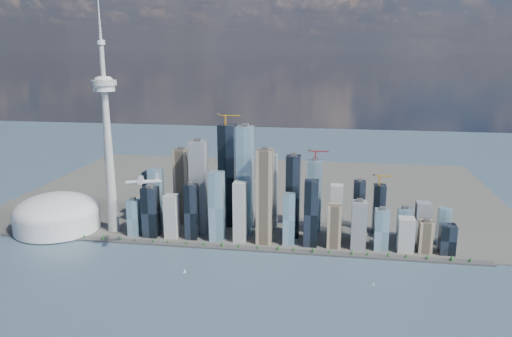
% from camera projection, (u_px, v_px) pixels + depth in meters
% --- Properties ---
extents(ground, '(4000.00, 4000.00, 0.00)m').
position_uv_depth(ground, '(201.00, 304.00, 859.70)').
color(ground, '#384E62').
rests_on(ground, ground).
extents(seawall, '(1100.00, 22.00, 4.00)m').
position_uv_depth(seawall, '(231.00, 248.00, 1099.33)').
color(seawall, '#383838').
rests_on(seawall, ground).
extents(land, '(1400.00, 900.00, 3.00)m').
position_uv_depth(land, '(261.00, 192.00, 1531.60)').
color(land, '#4C4C47').
rests_on(land, ground).
extents(shoreline_trees, '(960.53, 7.20, 8.80)m').
position_uv_depth(shoreline_trees, '(231.00, 245.00, 1097.74)').
color(shoreline_trees, '#3F2D1E').
rests_on(shoreline_trees, seawall).
extents(skyscraper_cluster, '(736.00, 142.00, 276.66)m').
position_uv_depth(skyscraper_cluster, '(263.00, 201.00, 1153.95)').
color(skyscraper_cluster, black).
rests_on(skyscraper_cluster, land).
extents(needle_tower, '(56.00, 56.00, 550.50)m').
position_uv_depth(needle_tower, '(107.00, 135.00, 1148.01)').
color(needle_tower, '#A5A5A0').
rests_on(needle_tower, land).
extents(dome_stadium, '(200.00, 200.00, 86.00)m').
position_uv_depth(dome_stadium, '(57.00, 214.00, 1205.58)').
color(dome_stadium, white).
rests_on(dome_stadium, land).
extents(airplane, '(74.12, 66.34, 18.64)m').
position_uv_depth(airplane, '(143.00, 181.00, 998.49)').
color(airplane, silver).
rests_on(airplane, ground).
extents(sailboat_west, '(6.31, 3.94, 9.05)m').
position_uv_depth(sailboat_west, '(185.00, 271.00, 979.91)').
color(sailboat_west, silver).
rests_on(sailboat_west, ground).
extents(sailboat_east, '(6.87, 2.69, 9.48)m').
position_uv_depth(sailboat_east, '(374.00, 284.00, 927.59)').
color(sailboat_east, silver).
rests_on(sailboat_east, ground).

